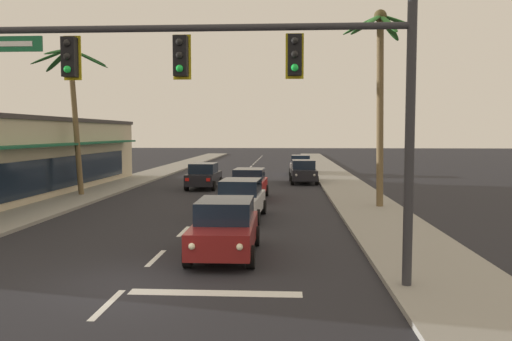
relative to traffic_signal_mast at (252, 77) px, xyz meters
name	(u,v)px	position (x,y,z in m)	size (l,w,h in m)	color
ground_plane	(129,284)	(-3.01, 0.16, -4.96)	(220.00, 220.00, 0.00)	#232328
sidewalk_right	(350,191)	(4.79, 20.16, -4.89)	(3.20, 110.00, 0.14)	gray
sidewalk_left	(104,189)	(-10.81, 20.16, -4.89)	(3.20, 110.00, 0.14)	gray
lane_markings	(232,191)	(-2.57, 20.26, -4.95)	(4.28, 88.55, 0.01)	silver
traffic_signal_mast	(252,77)	(0.00, 0.00, 0.00)	(10.95, 0.41, 6.99)	#2D2D33
sedan_lead_at_stop_bar	(225,227)	(-1.02, 3.22, -4.11)	(1.98, 4.46, 1.68)	maroon
sedan_third_in_queue	(240,199)	(-1.14, 9.84, -4.11)	(2.11, 4.51, 1.68)	silver
sedan_fifth_in_queue	(249,184)	(-1.26, 16.46, -4.11)	(2.06, 4.49, 1.68)	red
sedan_oncoming_far	(204,176)	(-4.61, 21.64, -4.11)	(2.03, 4.48, 1.68)	black
sedan_parked_nearest_kerb	(303,171)	(2.05, 25.70, -4.11)	(2.03, 4.48, 1.68)	black
sedan_parked_mid_kerb	(301,165)	(2.07, 33.83, -4.11)	(2.07, 4.50, 1.68)	silver
palm_left_second	(73,84)	(-11.32, 16.93, 1.45)	(4.21, 4.19, 8.64)	brown
palm_right_second	(380,71)	(5.21, 13.07, 1.64)	(3.66, 3.16, 9.45)	brown
storefront_strip_left	(1,157)	(-15.23, 16.18, -2.67)	(7.64, 28.08, 4.57)	beige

